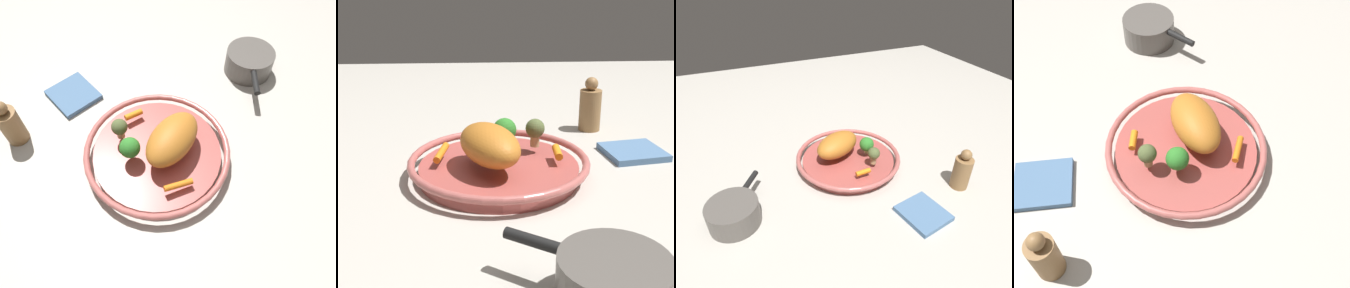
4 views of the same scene
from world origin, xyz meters
The scene contains 10 objects.
ground_plane centered at (0.00, 0.00, 0.00)m, with size 2.40×2.40×0.00m, color #B7B2A8.
serving_bowl centered at (0.00, 0.00, 0.02)m, with size 0.35×0.35×0.04m.
roast_chicken_piece centered at (-0.03, 0.02, 0.08)m, with size 0.16×0.10×0.07m, color #BD6E24.
baby_carrot_back centered at (0.00, -0.11, 0.05)m, with size 0.02×0.02×0.05m, color orange.
baby_carrot_right centered at (0.01, 0.11, 0.05)m, with size 0.01×0.01×0.07m, color orange.
broccoli_floret_large centered at (0.06, -0.01, 0.08)m, with size 0.05×0.05×0.06m.
broccoli_floret_edge centered at (0.06, -0.08, 0.08)m, with size 0.04×0.04×0.06m.
pepper_mill centered at (0.27, -0.24, 0.06)m, with size 0.05×0.05×0.14m.
saucepan centered at (-0.39, -0.12, 0.03)m, with size 0.16×0.20×0.07m.
dish_towel centered at (0.10, -0.30, 0.01)m, with size 0.11×0.12×0.01m, color #4C7099.
Camera 1 is at (0.20, 0.37, 0.70)m, focal length 34.85 mm.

